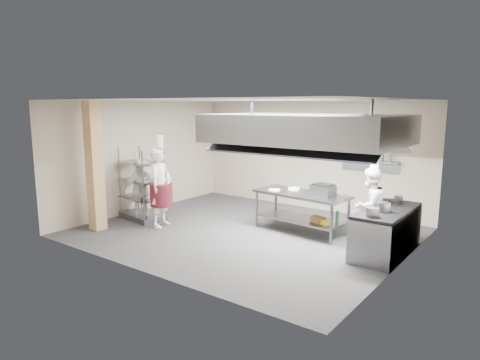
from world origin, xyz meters
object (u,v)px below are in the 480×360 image
Objects in this scene: chef_plating at (141,190)px; pass_rack at (142,184)px; chef_head at (160,187)px; stockpot at (384,207)px; griddle at (323,190)px; island at (301,212)px; cooking_range at (386,233)px; chef_line at (370,206)px.

pass_rack is at bearing -125.26° from chef_plating.
stockpot is at bearing -93.46° from chef_head.
chef_head reaches higher than griddle.
griddle is at bearing 28.06° from pass_rack.
island is 1.14× the size of chef_head.
stockpot reaches higher than cooking_range.
pass_rack is 3.79× the size of griddle.
chef_head is 7.71× the size of stockpot.
chef_head is 5.09m from stockpot.
cooking_range is 5.85m from chef_plating.
chef_line is 5.46m from chef_plating.
cooking_range is 1.25× the size of chef_plating.
island is 2.22m from stockpot.
cooking_range is 0.61m from stockpot.
chef_plating is at bearing 75.85° from chef_head.
chef_plating is at bearing -53.60° from chef_line.
chef_plating reaches higher than griddle.
pass_rack reaches higher than chef_plating.
chef_head reaches higher than island.
chef_plating is 6.41× the size of stockpot.
chef_plating is (-0.70, -0.02, -0.16)m from chef_head.
chef_plating is 5.79m from stockpot.
pass_rack is 1.12× the size of chef_line.
cooking_range is at bearing 89.72° from stockpot.
chef_head is at bearing -2.22° from pass_rack.
chef_head is (0.87, -0.17, 0.05)m from pass_rack.
cooking_range is (2.08, -0.33, -0.04)m from island.
cooking_range is 1.23× the size of chef_line.
cooking_range is 1.04× the size of chef_head.
chef_head reaches higher than chef_line.
chef_plating is 4.46m from griddle.
griddle is (4.12, 1.69, 0.23)m from chef_plating.
pass_rack is at bearing -168.91° from cooking_range.
cooking_range is 0.71m from chef_line.
stockpot is (5.68, 1.10, 0.19)m from chef_plating.
chef_line is 3.40× the size of griddle.
chef_head is 1.20× the size of chef_plating.
chef_line is at bearing 24.26° from pass_rack.
pass_rack is at bearing 63.31° from chef_head.
cooking_range is 5.18m from chef_head.
chef_head reaches higher than stockpot.
chef_head is at bearing -145.20° from island.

